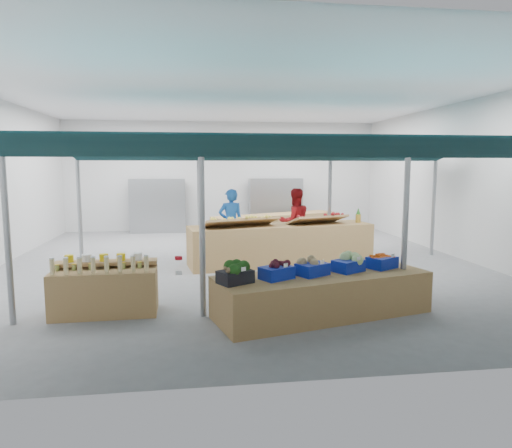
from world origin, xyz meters
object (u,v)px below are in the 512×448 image
object	(u,v)px
veg_counter	(322,294)
vendor_right	(295,222)
crate_stack	(404,291)
fruit_counter	(281,244)
bottle_shelf	(105,289)
vendor_left	(231,223)

from	to	relation	value
veg_counter	vendor_right	xyz separation A→B (m)	(0.67, 5.19, 0.59)
veg_counter	crate_stack	bearing A→B (deg)	-8.54
fruit_counter	crate_stack	world-z (taller)	fruit_counter
bottle_shelf	fruit_counter	world-z (taller)	bottle_shelf
crate_stack	vendor_left	size ratio (longest dim) A/B	0.33
bottle_shelf	vendor_left	size ratio (longest dim) A/B	0.93
bottle_shelf	crate_stack	distance (m)	5.18
bottle_shelf	vendor_right	xyz separation A→B (m)	(4.30, 4.61, 0.52)
vendor_right	veg_counter	bearing A→B (deg)	73.89
vendor_left	bottle_shelf	bearing A→B (deg)	52.80
veg_counter	vendor_left	xyz separation A→B (m)	(-1.13, 5.19, 0.59)
fruit_counter	vendor_right	xyz separation A→B (m)	(0.60, 1.10, 0.44)
veg_counter	vendor_right	size ratio (longest dim) A/B	1.92
bottle_shelf	veg_counter	size ratio (longest dim) A/B	0.48
fruit_counter	vendor_right	distance (m)	1.33
veg_counter	fruit_counter	distance (m)	4.09
bottle_shelf	crate_stack	world-z (taller)	bottle_shelf
fruit_counter	vendor_left	size ratio (longest dim) A/B	2.50
bottle_shelf	vendor_left	world-z (taller)	vendor_left
crate_stack	fruit_counter	bearing A→B (deg)	110.55
veg_counter	vendor_right	world-z (taller)	vendor_right
vendor_right	fruit_counter	bearing A→B (deg)	52.63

